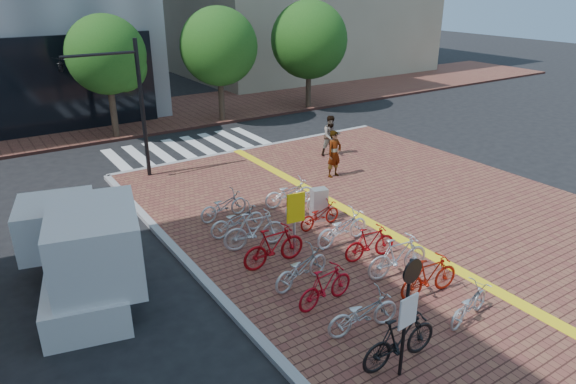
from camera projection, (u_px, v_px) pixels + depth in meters
ground at (383, 283)px, 13.73m from camera, size 120.00×120.00×0.00m
kerb_north at (256, 148)px, 24.49m from camera, size 14.00×0.25×0.15m
far_sidewalk at (134, 118)px, 29.91m from camera, size 70.00×8.00×0.15m
crosswalk at (190, 148)px, 24.79m from camera, size 7.50×4.00×0.01m
street_trees at (236, 47)px, 28.20m from camera, size 16.20×4.60×6.35m
bike_0 at (400, 339)px, 10.45m from camera, size 1.94×0.61×1.15m
bike_1 at (363, 313)px, 11.46m from camera, size 1.88×0.87×0.95m
bike_2 at (325, 286)px, 12.40m from camera, size 1.74×0.65×1.02m
bike_3 at (301, 268)px, 13.24m from camera, size 1.94×0.99×0.97m
bike_4 at (274, 246)px, 14.12m from camera, size 1.93×0.56×1.16m
bike_5 at (255, 230)px, 15.05m from camera, size 1.99×0.88×1.15m
bike_6 at (237, 220)px, 15.88m from camera, size 1.83×0.66×0.96m
bike_7 at (223, 206)px, 16.94m from camera, size 1.82×0.80×0.93m
bike_8 at (469, 304)px, 11.85m from camera, size 1.70×0.88×0.85m
bike_9 at (429, 276)px, 12.76m from camera, size 1.81×0.68×1.07m
bike_10 at (398, 256)px, 13.61m from camera, size 1.95×0.77×1.14m
bike_11 at (370, 243)px, 14.47m from camera, size 1.69×0.68×0.99m
bike_12 at (342, 228)px, 15.33m from camera, size 1.96×0.77×1.01m
bike_13 at (320, 215)px, 16.38m from camera, size 1.63×0.69×0.84m
bike_14 at (303, 202)px, 17.21m from camera, size 1.62×0.65×0.95m
bike_15 at (289, 193)px, 17.91m from camera, size 1.91×0.91×0.97m
pedestrian_a at (334, 154)px, 20.45m from camera, size 0.75×0.54×1.90m
pedestrian_b at (331, 136)px, 22.95m from camera, size 1.01×0.86×1.83m
utility_box at (319, 204)px, 16.80m from camera, size 0.58×0.48×1.11m
yellow_sign at (295, 214)px, 14.18m from camera, size 0.54×0.16×1.99m
notice_sign at (408, 305)px, 9.67m from camera, size 0.50×0.13×2.68m
traffic_light_pole at (106, 87)px, 18.88m from camera, size 2.89×1.12×5.39m
box_truck at (83, 253)px, 12.74m from camera, size 2.92×4.80×2.59m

